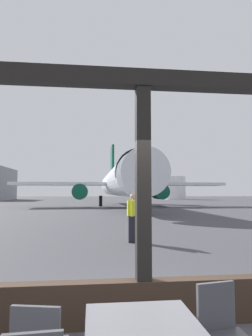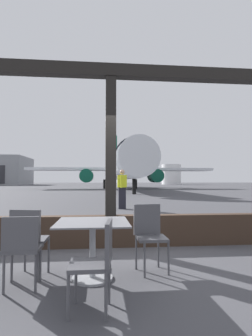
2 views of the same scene
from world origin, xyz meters
name	(u,v)px [view 1 (image 1 of 2)]	position (x,y,z in m)	size (l,w,h in m)	color
ground_plane	(96,205)	(0.00, 40.00, 0.00)	(220.00, 220.00, 0.00)	#424247
window_frame	(143,229)	(0.00, 0.00, 1.28)	(8.59, 0.24, 3.52)	#38281E
cafe_chair_aisle_right	(222,327)	(0.49, -1.39, 0.54)	(0.45, 0.45, 0.91)	#4C4C51
airplane	(121,181)	(2.93, 33.18, 3.20)	(27.13, 35.29, 10.03)	silver
ground_crew_worker	(133,217)	(0.78, 6.72, 0.90)	(0.40, 0.55, 1.74)	black
fuel_storage_tank	(175,188)	(22.22, 77.36, 3.13)	(6.02, 6.02, 6.27)	white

